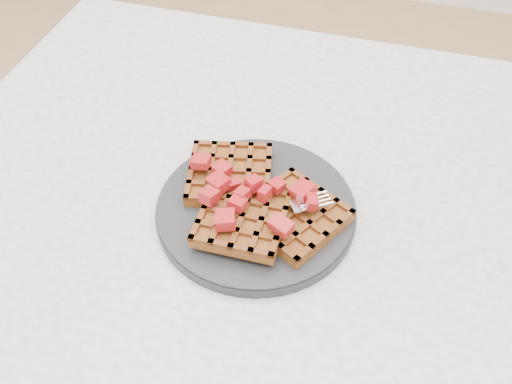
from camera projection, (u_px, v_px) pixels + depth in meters
The scene contains 5 objects.
table at pixel (355, 270), 0.79m from camera, with size 1.20×0.80×0.75m.
plate at pixel (256, 210), 0.71m from camera, with size 0.25×0.25×0.02m, color black.
waffles at pixel (255, 201), 0.69m from camera, with size 0.23×0.19×0.03m.
strawberry_pile at pixel (256, 184), 0.67m from camera, with size 0.15×0.15×0.02m, color maroon, non-canonical shape.
fork at pixel (272, 223), 0.67m from camera, with size 0.02×0.18×0.02m, color silver, non-canonical shape.
Camera 1 is at (-0.00, -0.48, 1.29)m, focal length 40.00 mm.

